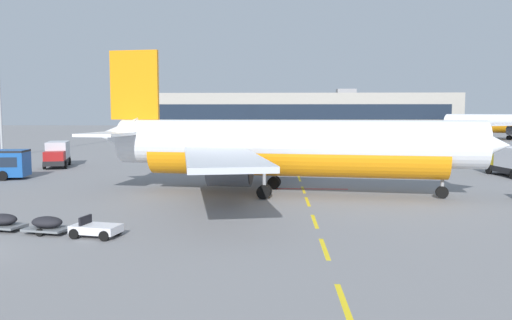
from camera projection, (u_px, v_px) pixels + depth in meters
name	position (u px, v px, depth m)	size (l,w,h in m)	color
ground	(473.00, 168.00, 61.88)	(400.00, 400.00, 0.00)	slate
apron_paint_markings	(296.00, 169.00, 60.65)	(8.00, 97.04, 0.01)	yellow
airliner_foreground	(286.00, 147.00, 41.79)	(34.78, 34.25, 12.20)	white
airliner_mid_left	(508.00, 123.00, 127.69)	(30.36, 29.80, 12.55)	white
ground_power_truck	(57.00, 154.00, 62.86)	(4.30, 7.39, 3.14)	black
baggage_train	(25.00, 223.00, 28.60)	(11.65, 3.91, 1.14)	silver
terminal_satellite	(301.00, 114.00, 162.35)	(95.90, 23.40, 14.32)	#9E998E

